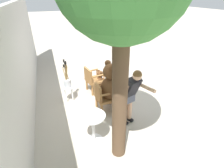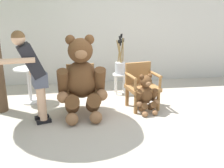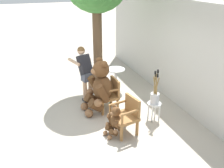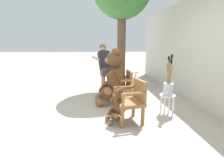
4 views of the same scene
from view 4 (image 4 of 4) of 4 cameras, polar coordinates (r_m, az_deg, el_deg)
ground_plane at (r=4.16m, az=-1.58°, el=-8.91°), size 60.00×60.00×0.00m
back_wall at (r=4.68m, az=29.57°, el=9.46°), size 10.00×0.16×2.80m
wooden_chair_left at (r=4.62m, az=3.56°, el=-0.68°), size 0.58×0.54×0.86m
wooden_chair_right at (r=3.53m, az=6.39°, el=-5.08°), size 0.65×0.62×0.86m
teddy_bear_large at (r=4.53m, az=0.37°, el=2.22°), size 0.86×0.82×1.44m
teddy_bear_small at (r=3.51m, az=1.91°, el=-6.96°), size 0.45×0.45×0.73m
person_visitor at (r=5.26m, az=-2.41°, el=6.03°), size 0.72×0.63×1.54m
white_stool at (r=4.06m, az=17.64°, el=-4.79°), size 0.34×0.34×0.46m
brush_bucket at (r=3.98m, az=17.95°, el=-0.56°), size 0.22×0.22×0.88m
round_side_table at (r=5.74m, az=7.69°, el=1.78°), size 0.56×0.56×0.72m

